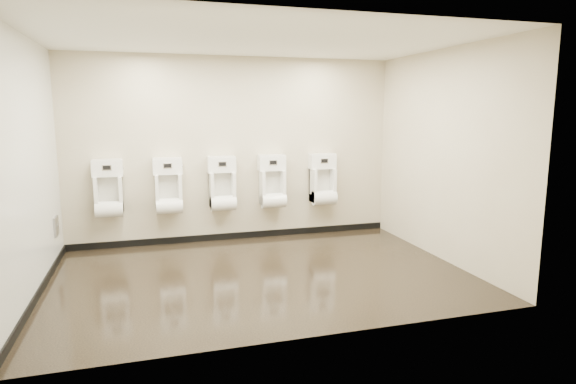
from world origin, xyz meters
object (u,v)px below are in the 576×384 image
object	(u,v)px
urinal_2	(222,188)
urinal_4	(323,183)
urinal_1	(168,190)
urinal_0	(109,193)
access_panel	(56,226)
urinal_3	(272,185)

from	to	relation	value
urinal_2	urinal_4	size ratio (longest dim) A/B	1.00
urinal_1	urinal_2	xyz separation A→B (m)	(0.79, 0.00, 0.00)
urinal_0	urinal_4	world-z (taller)	same
access_panel	urinal_4	world-z (taller)	urinal_4
urinal_0	urinal_3	size ratio (longest dim) A/B	1.00
urinal_2	urinal_4	world-z (taller)	same
urinal_1	urinal_3	distance (m)	1.57
access_panel	urinal_0	xyz separation A→B (m)	(0.64, 0.41, 0.35)
urinal_0	urinal_1	bearing A→B (deg)	0.00
urinal_1	urinal_2	bearing A→B (deg)	0.00
urinal_1	access_panel	bearing A→B (deg)	-164.45
access_panel	urinal_4	distance (m)	3.91
urinal_1	urinal_3	size ratio (longest dim) A/B	1.00
urinal_0	urinal_3	world-z (taller)	same
urinal_2	urinal_4	xyz separation A→B (m)	(1.62, 0.00, 0.00)
urinal_1	urinal_4	xyz separation A→B (m)	(2.41, 0.00, 0.00)
urinal_0	urinal_3	distance (m)	2.40
urinal_2	urinal_3	world-z (taller)	same
access_panel	urinal_0	distance (m)	0.84
urinal_0	urinal_3	xyz separation A→B (m)	(2.40, 0.00, 0.00)
urinal_4	access_panel	bearing A→B (deg)	-173.99
access_panel	urinal_2	distance (m)	2.32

